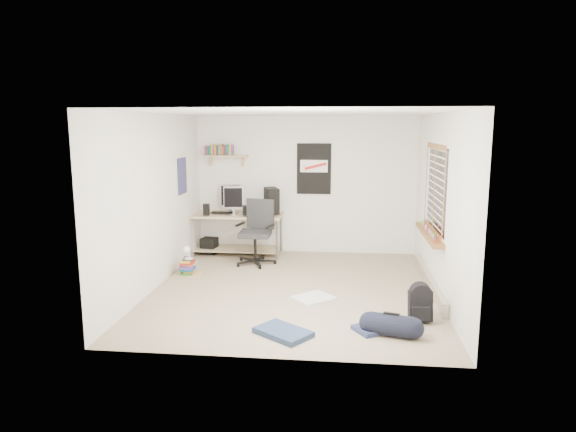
# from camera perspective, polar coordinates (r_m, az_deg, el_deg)

# --- Properties ---
(floor) EXTENTS (4.00, 4.50, 0.01)m
(floor) POSITION_cam_1_polar(r_m,az_deg,el_deg) (7.48, 0.66, -8.16)
(floor) COLOR gray
(floor) RESTS_ON ground
(ceiling) EXTENTS (4.00, 4.50, 0.01)m
(ceiling) POSITION_cam_1_polar(r_m,az_deg,el_deg) (7.10, 0.70, 11.45)
(ceiling) COLOR white
(ceiling) RESTS_ON ground
(back_wall) EXTENTS (4.00, 0.01, 2.50)m
(back_wall) POSITION_cam_1_polar(r_m,az_deg,el_deg) (9.41, 1.97, 3.46)
(back_wall) COLOR silver
(back_wall) RESTS_ON ground
(left_wall) EXTENTS (0.01, 4.50, 2.50)m
(left_wall) POSITION_cam_1_polar(r_m,az_deg,el_deg) (7.64, -14.48, 1.59)
(left_wall) COLOR silver
(left_wall) RESTS_ON ground
(right_wall) EXTENTS (0.01, 4.50, 2.50)m
(right_wall) POSITION_cam_1_polar(r_m,az_deg,el_deg) (7.28, 16.60, 1.08)
(right_wall) COLOR silver
(right_wall) RESTS_ON ground
(desk) EXTENTS (1.76, 0.92, 0.77)m
(desk) POSITION_cam_1_polar(r_m,az_deg,el_deg) (9.41, -5.73, -2.06)
(desk) COLOR tan
(desk) RESTS_ON floor
(monitor_left) EXTENTS (0.37, 0.10, 0.41)m
(monitor_left) POSITION_cam_1_polar(r_m,az_deg,el_deg) (9.39, -6.40, 1.67)
(monitor_left) COLOR #9C9CA1
(monitor_left) RESTS_ON desk
(monitor_right) EXTENTS (0.36, 0.13, 0.39)m
(monitor_right) POSITION_cam_1_polar(r_m,az_deg,el_deg) (9.19, -6.04, 1.45)
(monitor_right) COLOR gray
(monitor_right) RESTS_ON desk
(pc_tower) EXTENTS (0.34, 0.47, 0.45)m
(pc_tower) POSITION_cam_1_polar(r_m,az_deg,el_deg) (9.26, -1.83, 1.75)
(pc_tower) COLOR black
(pc_tower) RESTS_ON desk
(keyboard) EXTENTS (0.40, 0.16, 0.02)m
(keyboard) POSITION_cam_1_polar(r_m,az_deg,el_deg) (9.31, -7.27, 0.38)
(keyboard) COLOR black
(keyboard) RESTS_ON desk
(speaker_left) EXTENTS (0.11, 0.11, 0.20)m
(speaker_left) POSITION_cam_1_polar(r_m,az_deg,el_deg) (9.13, -9.06, 0.71)
(speaker_left) COLOR black
(speaker_left) RESTS_ON desk
(speaker_right) EXTENTS (0.10, 0.10, 0.17)m
(speaker_right) POSITION_cam_1_polar(r_m,az_deg,el_deg) (9.04, -4.79, 0.63)
(speaker_right) COLOR black
(speaker_right) RESTS_ON desk
(office_chair) EXTENTS (0.87, 0.87, 1.10)m
(office_chair) POSITION_cam_1_polar(r_m,az_deg,el_deg) (8.69, -3.67, -2.20)
(office_chair) COLOR #262629
(office_chair) RESTS_ON floor
(wall_shelf) EXTENTS (0.80, 0.22, 0.24)m
(wall_shelf) POSITION_cam_1_polar(r_m,az_deg,el_deg) (9.47, -6.90, 6.65)
(wall_shelf) COLOR tan
(wall_shelf) RESTS_ON back_wall
(poster_back_wall) EXTENTS (0.62, 0.03, 0.92)m
(poster_back_wall) POSITION_cam_1_polar(r_m,az_deg,el_deg) (9.35, 2.90, 5.25)
(poster_back_wall) COLOR black
(poster_back_wall) RESTS_ON back_wall
(poster_left_wall) EXTENTS (0.02, 0.42, 0.60)m
(poster_left_wall) POSITION_cam_1_polar(r_m,az_deg,el_deg) (8.73, -11.68, 4.38)
(poster_left_wall) COLOR navy
(poster_left_wall) RESTS_ON left_wall
(window) EXTENTS (0.10, 1.50, 1.26)m
(window) POSITION_cam_1_polar(r_m,az_deg,el_deg) (7.53, 15.86, 2.95)
(window) COLOR brown
(window) RESTS_ON right_wall
(baseboard_heater) EXTENTS (0.08, 2.50, 0.18)m
(baseboard_heater) POSITION_cam_1_polar(r_m,az_deg,el_deg) (7.81, 15.41, -7.00)
(baseboard_heater) COLOR #B7B2A8
(baseboard_heater) RESTS_ON floor
(backpack) EXTENTS (0.28, 0.23, 0.36)m
(backpack) POSITION_cam_1_polar(r_m,az_deg,el_deg) (6.43, 14.48, -9.63)
(backpack) COLOR black
(backpack) RESTS_ON floor
(duffel_bag) EXTENTS (0.30, 0.30, 0.49)m
(duffel_bag) POSITION_cam_1_polar(r_m,az_deg,el_deg) (5.98, 11.39, -11.67)
(duffel_bag) COLOR black
(duffel_bag) RESTS_ON floor
(tshirt) EXTENTS (0.66, 0.65, 0.04)m
(tshirt) POSITION_cam_1_polar(r_m,az_deg,el_deg) (7.04, 2.83, -9.14)
(tshirt) COLOR silver
(tshirt) RESTS_ON floor
(jeans_a) EXTENTS (0.73, 0.68, 0.07)m
(jeans_a) POSITION_cam_1_polar(r_m,az_deg,el_deg) (5.93, -0.55, -12.80)
(jeans_a) COLOR #233250
(jeans_a) RESTS_ON floor
(jeans_b) EXTENTS (0.54, 0.50, 0.05)m
(jeans_b) POSITION_cam_1_polar(r_m,az_deg,el_deg) (6.13, 9.51, -12.22)
(jeans_b) COLOR navy
(jeans_b) RESTS_ON floor
(book_stack) EXTENTS (0.58, 0.53, 0.32)m
(book_stack) POSITION_cam_1_polar(r_m,az_deg,el_deg) (8.28, -11.04, -5.41)
(book_stack) COLOR brown
(book_stack) RESTS_ON floor
(desk_lamp) EXTENTS (0.15, 0.23, 0.22)m
(desk_lamp) POSITION_cam_1_polar(r_m,az_deg,el_deg) (8.20, -11.00, -3.90)
(desk_lamp) COLOR white
(desk_lamp) RESTS_ON book_stack
(subwoofer) EXTENTS (0.30, 0.30, 0.30)m
(subwoofer) POSITION_cam_1_polar(r_m,az_deg,el_deg) (9.57, -8.74, -3.30)
(subwoofer) COLOR black
(subwoofer) RESTS_ON floor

